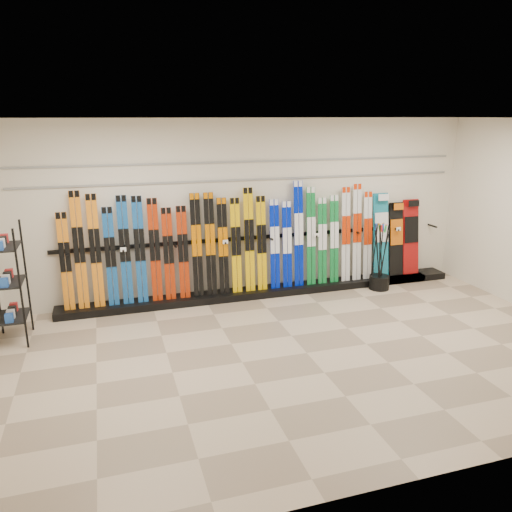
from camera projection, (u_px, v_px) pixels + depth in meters
name	position (u px, v px, depth m)	size (l,w,h in m)	color
floor	(307.00, 353.00, 6.61)	(8.00, 8.00, 0.00)	gray
back_wall	(252.00, 209.00, 8.50)	(8.00, 8.00, 0.00)	beige
ceiling	(314.00, 118.00, 5.79)	(8.00, 8.00, 0.00)	silver
ski_rack_base	(268.00, 291.00, 8.75)	(8.00, 0.40, 0.12)	black
skis	(229.00, 245.00, 8.34)	(5.36, 0.19, 1.84)	orange
snowboards	(396.00, 237.00, 9.33)	(0.96, 0.24, 1.55)	#14728C
accessory_rack	(8.00, 284.00, 6.77)	(0.40, 0.60, 1.65)	black
pole_bin	(379.00, 282.00, 9.02)	(0.36, 0.36, 0.25)	black
ski_poles	(380.00, 257.00, 8.87)	(0.24, 0.31, 1.18)	black
slatwall_rail_0	(252.00, 179.00, 8.34)	(7.60, 0.02, 0.03)	gray
slatwall_rail_1	(252.00, 161.00, 8.26)	(7.60, 0.02, 0.03)	gray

